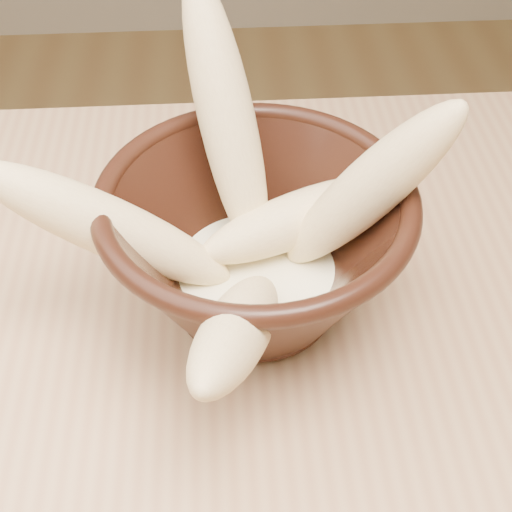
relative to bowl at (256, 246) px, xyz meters
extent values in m
cylinder|color=black|center=(0.00, 0.00, -0.05)|extent=(0.08, 0.08, 0.01)
cylinder|color=black|center=(0.00, 0.00, -0.03)|extent=(0.08, 0.08, 0.01)
torus|color=black|center=(0.00, 0.00, 0.04)|extent=(0.19, 0.19, 0.01)
cylinder|color=#FDF7CB|center=(0.00, 0.00, -0.03)|extent=(0.11, 0.11, 0.01)
ellipsoid|color=#DCBD82|center=(-0.01, 0.06, 0.06)|extent=(0.08, 0.13, 0.17)
ellipsoid|color=#DCBD82|center=(-0.08, -0.01, 0.03)|extent=(0.16, 0.04, 0.12)
ellipsoid|color=#DCBD82|center=(0.06, 0.00, 0.04)|extent=(0.12, 0.06, 0.14)
ellipsoid|color=#DCBD82|center=(0.03, 0.02, 0.00)|extent=(0.14, 0.08, 0.04)
ellipsoid|color=#DCBD82|center=(-0.01, -0.08, 0.02)|extent=(0.07, 0.15, 0.11)
camera|label=1|loc=(-0.02, -0.31, 0.30)|focal=50.00mm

